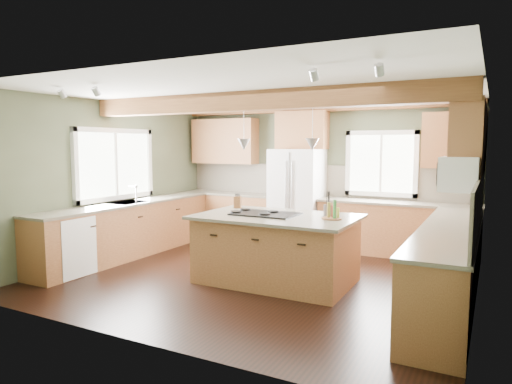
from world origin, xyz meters
The scene contains 37 objects.
floor centered at (0.00, 0.00, 0.00)m, with size 5.60×5.60×0.00m, color black.
ceiling centered at (0.00, 0.00, 2.60)m, with size 5.60×5.60×0.00m, color silver.
wall_back centered at (0.00, 2.50, 1.30)m, with size 5.60×5.60×0.00m, color #404833.
wall_left centered at (-2.80, 0.00, 1.30)m, with size 5.00×5.00×0.00m, color #404833.
wall_right centered at (2.80, 0.00, 1.30)m, with size 5.00×5.00×0.00m, color #404833.
ceiling_beam centered at (0.00, -0.12, 2.47)m, with size 5.55×0.26×0.26m, color #5A3119.
soffit_trim centered at (0.00, 2.40, 2.54)m, with size 5.55×0.20×0.10m, color #5A3119.
backsplash_back centered at (0.00, 2.48, 1.21)m, with size 5.58×0.03×0.58m, color brown.
backsplash_right centered at (2.78, 0.05, 1.21)m, with size 0.03×3.70×0.58m, color brown.
base_cab_back_left centered at (-1.79, 2.20, 0.44)m, with size 2.02×0.60×0.88m, color brown.
counter_back_left centered at (-1.79, 2.20, 0.90)m, with size 2.06×0.64×0.04m, color #453F32.
base_cab_back_right centered at (1.49, 2.20, 0.44)m, with size 2.62×0.60×0.88m, color brown.
counter_back_right centered at (1.49, 2.20, 0.90)m, with size 2.66×0.64×0.04m, color #453F32.
base_cab_left centered at (-2.50, 0.05, 0.44)m, with size 0.60×3.70×0.88m, color brown.
counter_left centered at (-2.50, 0.05, 0.90)m, with size 0.64×3.74×0.04m, color #453F32.
base_cab_right centered at (2.50, 0.05, 0.44)m, with size 0.60×3.70×0.88m, color brown.
counter_right centered at (2.50, 0.05, 0.90)m, with size 0.64×3.74×0.04m, color #453F32.
upper_cab_back_left centered at (-1.99, 2.33, 1.95)m, with size 1.40×0.35×0.90m, color brown.
upper_cab_over_fridge centered at (-0.30, 2.33, 2.15)m, with size 0.96×0.35×0.70m, color brown.
upper_cab_right centered at (2.62, 0.90, 1.95)m, with size 0.35×2.20×0.90m, color brown.
upper_cab_back_corner centered at (2.30, 2.33, 1.95)m, with size 0.90×0.35×0.90m, color brown.
window_left centered at (-2.78, 0.05, 1.55)m, with size 0.04×1.60×1.05m, color white.
window_back centered at (1.15, 2.48, 1.55)m, with size 1.10×0.04×1.00m, color white.
sink centered at (-2.50, 0.05, 0.91)m, with size 0.50×0.65×0.03m, color #262628.
faucet centered at (-2.32, 0.05, 1.05)m, with size 0.02×0.02×0.28m, color #B2B2B7.
dishwasher centered at (-2.49, -1.25, 0.43)m, with size 0.60×0.60×0.84m, color white.
oven centered at (2.49, -1.25, 0.43)m, with size 0.60×0.72×0.84m, color white.
microwave centered at (2.58, -0.05, 1.55)m, with size 0.40×0.70×0.38m, color white.
pendant_left centered at (-0.18, -0.12, 1.88)m, with size 0.18×0.18×0.16m, color #B2B2B7.
pendant_right centered at (0.83, -0.11, 1.88)m, with size 0.18×0.18×0.16m, color #B2B2B7.
refrigerator centered at (-0.30, 2.12, 0.90)m, with size 0.90×0.74×1.80m, color white.
island centered at (0.33, -0.12, 0.44)m, with size 2.01×1.23×0.88m, color brown.
island_top centered at (0.33, -0.12, 0.90)m, with size 2.15×1.37×0.04m, color #453F32.
cooktop centered at (0.16, -0.12, 0.93)m, with size 0.87×0.58×0.02m, color black.
knife_block centered at (-0.50, 0.27, 1.01)m, with size 0.11×0.08×0.18m, color brown.
utensil_crock centered at (0.95, 0.18, 1.00)m, with size 0.11×0.11×0.15m, color #39332E.
bottle_tray centered at (1.09, -0.07, 1.04)m, with size 0.26×0.26×0.24m, color brown, non-canonical shape.
Camera 1 is at (2.93, -5.68, 1.87)m, focal length 32.00 mm.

